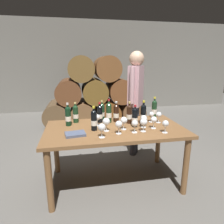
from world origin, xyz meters
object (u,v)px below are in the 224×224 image
at_px(wine_bottle_8, 94,120).
at_px(dining_table, 115,135).
at_px(wine_glass_1, 119,125).
at_px(wine_glass_2, 151,115).
at_px(wine_glass_6, 165,124).
at_px(wine_glass_7, 102,128).
at_px(wine_bottle_7, 76,114).
at_px(wine_glass_5, 135,124).
at_px(wine_glass_8, 124,121).
at_px(wine_bottle_1, 154,109).
at_px(wine_glass_11, 159,115).
at_px(wine_bottle_0, 102,112).
at_px(wine_bottle_5, 129,114).
at_px(wine_glass_9, 106,122).
at_px(wine_bottle_9, 135,117).
at_px(wine_glass_3, 154,120).
at_px(wine_glass_4, 144,119).
at_px(sommelier_presenting, 136,94).
at_px(wine_bottle_6, 143,114).
at_px(tasting_notebook, 75,134).
at_px(wine_glass_0, 144,122).
at_px(wine_bottle_4, 116,113).
at_px(wine_bottle_3, 68,116).
at_px(wine_bottle_2, 100,114).
at_px(wine_glass_10, 97,118).
at_px(wine_bottle_10, 109,112).

bearing_deg(wine_bottle_8, dining_table, 8.49).
distance_m(wine_glass_1, wine_glass_2, 0.64).
height_order(wine_glass_6, wine_glass_7, wine_glass_7).
xyz_separation_m(wine_bottle_7, wine_glass_2, (1.00, -0.18, -0.02)).
relative_size(wine_glass_5, wine_glass_6, 1.00).
bearing_deg(wine_glass_1, wine_glass_8, 54.32).
bearing_deg(wine_bottle_1, wine_glass_8, -143.94).
bearing_deg(wine_glass_8, wine_glass_11, 18.59).
bearing_deg(wine_glass_8, wine_bottle_0, 115.41).
bearing_deg(wine_bottle_1, wine_bottle_5, -158.03).
bearing_deg(wine_glass_9, wine_bottle_5, 35.54).
distance_m(wine_bottle_1, wine_bottle_9, 0.50).
bearing_deg(wine_glass_2, wine_glass_7, -149.83).
height_order(dining_table, wine_bottle_7, wine_bottle_7).
xyz_separation_m(wine_bottle_5, wine_glass_3, (0.24, -0.26, -0.02)).
height_order(wine_bottle_7, wine_glass_4, wine_bottle_7).
distance_m(wine_bottle_5, wine_glass_4, 0.24).
bearing_deg(wine_bottle_0, wine_bottle_1, -2.25).
xyz_separation_m(wine_glass_4, sommelier_presenting, (0.14, 0.81, 0.17)).
height_order(wine_bottle_8, wine_bottle_9, wine_bottle_8).
relative_size(wine_bottle_6, wine_glass_4, 2.02).
relative_size(wine_glass_3, tasting_notebook, 0.69).
relative_size(wine_bottle_5, tasting_notebook, 1.32).
bearing_deg(wine_glass_4, wine_glass_1, -156.10).
height_order(wine_bottle_1, wine_glass_8, wine_bottle_1).
relative_size(wine_glass_5, sommelier_presenting, 0.09).
xyz_separation_m(wine_glass_0, wine_glass_8, (-0.21, 0.11, -0.00)).
bearing_deg(wine_bottle_6, wine_glass_11, 7.80).
xyz_separation_m(wine_bottle_4, wine_glass_6, (0.46, -0.53, -0.02)).
bearing_deg(tasting_notebook, wine_bottle_3, 94.85).
distance_m(wine_bottle_1, wine_glass_7, 1.04).
bearing_deg(dining_table, wine_glass_9, -141.76).
bearing_deg(wine_glass_5, tasting_notebook, 176.46).
bearing_deg(wine_bottle_4, wine_bottle_2, 178.02).
bearing_deg(wine_glass_10, wine_glass_8, -33.51).
distance_m(wine_glass_0, wine_glass_3, 0.18).
distance_m(wine_glass_1, wine_glass_9, 0.17).
height_order(wine_bottle_8, wine_bottle_10, wine_bottle_10).
xyz_separation_m(wine_bottle_9, wine_glass_10, (-0.46, 0.12, -0.02)).
height_order(wine_bottle_3, wine_bottle_6, wine_bottle_6).
bearing_deg(wine_glass_3, wine_bottle_0, 141.18).
bearing_deg(wine_glass_5, wine_glass_1, -178.99).
height_order(dining_table, wine_glass_3, wine_glass_3).
distance_m(wine_bottle_6, tasting_notebook, 0.91).
distance_m(wine_bottle_6, wine_glass_1, 0.47).
relative_size(wine_bottle_9, wine_glass_5, 1.88).
relative_size(wine_bottle_0, wine_bottle_5, 0.96).
distance_m(wine_bottle_6, wine_bottle_10, 0.46).
relative_size(wine_bottle_6, wine_bottle_9, 1.14).
xyz_separation_m(wine_bottle_10, wine_glass_9, (-0.09, -0.34, -0.02)).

